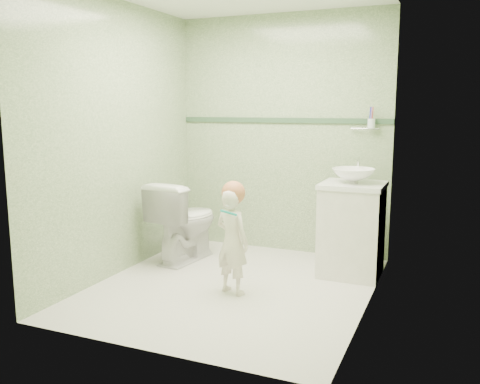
% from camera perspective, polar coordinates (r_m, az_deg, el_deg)
% --- Properties ---
extents(ground, '(2.50, 2.50, 0.00)m').
position_cam_1_polar(ground, '(4.36, -0.78, -10.48)').
color(ground, silver).
rests_on(ground, ground).
extents(room_shell, '(2.50, 2.54, 2.40)m').
position_cam_1_polar(room_shell, '(4.10, -0.82, 5.47)').
color(room_shell, gray).
rests_on(room_shell, ground).
extents(trim_stripe, '(2.20, 0.02, 0.05)m').
position_cam_1_polar(trim_stripe, '(5.25, 4.67, 7.97)').
color(trim_stripe, '#345439').
rests_on(trim_stripe, room_shell).
extents(vanity, '(0.52, 0.50, 0.80)m').
position_cam_1_polar(vanity, '(4.65, 12.30, -4.26)').
color(vanity, silver).
rests_on(vanity, ground).
extents(counter, '(0.54, 0.52, 0.04)m').
position_cam_1_polar(counter, '(4.57, 12.48, 0.74)').
color(counter, white).
rests_on(counter, vanity).
extents(basin, '(0.37, 0.37, 0.13)m').
position_cam_1_polar(basin, '(4.56, 12.52, 1.79)').
color(basin, white).
rests_on(basin, counter).
extents(faucet, '(0.03, 0.13, 0.18)m').
position_cam_1_polar(faucet, '(4.73, 12.97, 3.02)').
color(faucet, silver).
rests_on(faucet, counter).
extents(cup_holder, '(0.26, 0.07, 0.21)m').
position_cam_1_polar(cup_holder, '(4.99, 14.32, 7.40)').
color(cup_holder, silver).
rests_on(cup_holder, room_shell).
extents(toilet, '(0.53, 0.82, 0.78)m').
position_cam_1_polar(toilet, '(5.01, -6.16, -3.19)').
color(toilet, white).
rests_on(toilet, ground).
extents(toddler, '(0.36, 0.29, 0.85)m').
position_cam_1_polar(toddler, '(4.10, -0.87, -5.53)').
color(toddler, silver).
rests_on(toddler, ground).
extents(hair_cap, '(0.19, 0.19, 0.19)m').
position_cam_1_polar(hair_cap, '(4.04, -0.74, -0.09)').
color(hair_cap, '#C27144').
rests_on(hair_cap, toddler).
extents(teal_toothbrush, '(0.11, 0.14, 0.08)m').
position_cam_1_polar(teal_toothbrush, '(3.90, -1.28, -2.24)').
color(teal_toothbrush, teal).
rests_on(teal_toothbrush, toddler).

